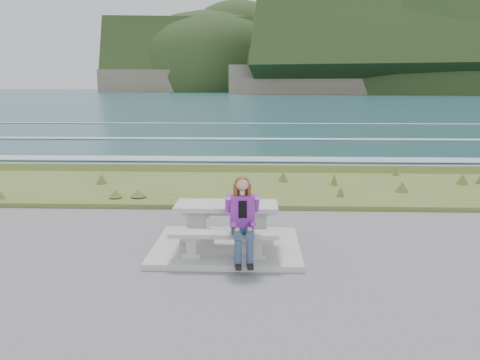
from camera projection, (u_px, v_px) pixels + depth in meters
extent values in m
cube|color=gray|center=(227.00, 247.00, 8.43)|extent=(2.60, 2.10, 0.10)
cube|color=gray|center=(197.00, 241.00, 8.43)|extent=(0.62, 0.12, 0.08)
cube|color=gray|center=(197.00, 226.00, 8.37)|extent=(0.34, 0.09, 0.51)
cube|color=gray|center=(196.00, 210.00, 8.31)|extent=(0.62, 0.12, 0.08)
cube|color=gray|center=(257.00, 242.00, 8.39)|extent=(0.62, 0.12, 0.08)
cube|color=gray|center=(257.00, 226.00, 8.33)|extent=(0.34, 0.09, 0.51)
cube|color=gray|center=(257.00, 210.00, 8.27)|extent=(0.62, 0.12, 0.08)
cube|color=gray|center=(227.00, 206.00, 8.28)|extent=(1.80, 0.75, 0.08)
cube|color=gray|center=(191.00, 255.00, 7.74)|extent=(0.30, 0.12, 0.08)
cube|color=gray|center=(191.00, 247.00, 7.72)|extent=(0.17, 0.09, 0.22)
cube|color=gray|center=(191.00, 238.00, 7.69)|extent=(0.30, 0.12, 0.08)
cube|color=gray|center=(257.00, 256.00, 7.70)|extent=(0.30, 0.12, 0.08)
cube|color=gray|center=(257.00, 247.00, 7.67)|extent=(0.17, 0.09, 0.22)
cube|color=gray|center=(257.00, 239.00, 7.64)|extent=(0.30, 0.12, 0.08)
cube|color=gray|center=(224.00, 234.00, 7.65)|extent=(1.80, 0.35, 0.07)
cube|color=gray|center=(202.00, 230.00, 9.12)|extent=(0.30, 0.12, 0.08)
cube|color=gray|center=(201.00, 222.00, 9.09)|extent=(0.17, 0.09, 0.22)
cube|color=gray|center=(201.00, 215.00, 9.06)|extent=(0.30, 0.12, 0.08)
cube|color=gray|center=(257.00, 230.00, 9.08)|extent=(0.30, 0.12, 0.08)
cube|color=gray|center=(257.00, 223.00, 9.05)|extent=(0.17, 0.09, 0.22)
cube|color=gray|center=(257.00, 216.00, 9.02)|extent=(0.30, 0.12, 0.08)
cube|color=gray|center=(229.00, 212.00, 9.02)|extent=(1.80, 0.35, 0.07)
cube|color=#425921|center=(238.00, 189.00, 13.34)|extent=(160.00, 4.50, 0.22)
cube|color=#615948|center=(242.00, 171.00, 16.18)|extent=(160.00, 0.80, 2.20)
plane|color=#1C4750|center=(258.00, 92.00, 430.11)|extent=(1600.00, 1600.00, 0.00)
cube|color=silver|center=(246.00, 184.00, 22.50)|extent=(220.00, 3.00, 0.06)
cube|color=silver|center=(249.00, 159.00, 30.33)|extent=(220.00, 2.00, 0.06)
cube|color=silver|center=(252.00, 139.00, 42.09)|extent=(220.00, 1.40, 0.06)
cube|color=silver|center=(254.00, 123.00, 59.73)|extent=(220.00, 1.00, 0.06)
cube|color=#615948|center=(444.00, 80.00, 325.44)|extent=(296.14, 193.70, 18.00)
ellipsoid|color=#203216|center=(445.00, 76.00, 324.85)|extent=(311.77, 210.10, 188.60)
cube|color=#615948|center=(215.00, 82.00, 439.65)|extent=(201.55, 149.04, 18.00)
ellipsoid|color=#203216|center=(215.00, 79.00, 439.06)|extent=(211.86, 162.91, 122.04)
cube|color=navy|center=(243.00, 246.00, 7.46)|extent=(0.43, 0.71, 0.56)
cube|color=purple|center=(242.00, 210.00, 7.58)|extent=(0.41, 0.27, 0.50)
sphere|color=tan|center=(242.00, 184.00, 7.47)|extent=(0.21, 0.21, 0.21)
sphere|color=#593514|center=(242.00, 183.00, 7.50)|extent=(0.23, 0.23, 0.23)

